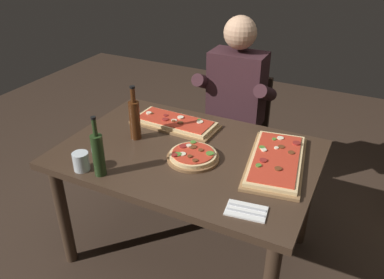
{
  "coord_description": "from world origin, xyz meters",
  "views": [
    {
      "loc": [
        0.84,
        -1.64,
        1.86
      ],
      "look_at": [
        0.0,
        0.05,
        0.79
      ],
      "focal_mm": 36.36,
      "sensor_mm": 36.0,
      "label": 1
    }
  ],
  "objects_px": {
    "pizza_round_far": "(193,156)",
    "dining_table": "(188,166)",
    "oil_bottle_amber": "(135,119)",
    "diner_chair": "(238,127)",
    "seated_diner": "(234,102)",
    "wine_bottle_dark": "(98,154)",
    "pizza_rectangular_left": "(276,160)",
    "tumbler_near_camera": "(81,162)",
    "pizza_rectangular_front": "(175,123)"
  },
  "relations": [
    {
      "from": "oil_bottle_amber",
      "to": "pizza_rectangular_left",
      "type": "bearing_deg",
      "value": 6.6
    },
    {
      "from": "oil_bottle_amber",
      "to": "diner_chair",
      "type": "xyz_separation_m",
      "value": [
        0.33,
        0.86,
        -0.38
      ]
    },
    {
      "from": "tumbler_near_camera",
      "to": "diner_chair",
      "type": "xyz_separation_m",
      "value": [
        0.4,
        1.26,
        -0.3
      ]
    },
    {
      "from": "oil_bottle_amber",
      "to": "diner_chair",
      "type": "distance_m",
      "value": 0.99
    },
    {
      "from": "pizza_rectangular_front",
      "to": "wine_bottle_dark",
      "type": "relative_size",
      "value": 1.71
    },
    {
      "from": "wine_bottle_dark",
      "to": "oil_bottle_amber",
      "type": "height_order",
      "value": "oil_bottle_amber"
    },
    {
      "from": "dining_table",
      "to": "pizza_rectangular_left",
      "type": "relative_size",
      "value": 2.22
    },
    {
      "from": "pizza_round_far",
      "to": "oil_bottle_amber",
      "type": "xyz_separation_m",
      "value": [
        -0.4,
        0.06,
        0.11
      ]
    },
    {
      "from": "pizza_round_far",
      "to": "tumbler_near_camera",
      "type": "relative_size",
      "value": 2.91
    },
    {
      "from": "pizza_rectangular_front",
      "to": "tumbler_near_camera",
      "type": "xyz_separation_m",
      "value": [
        -0.19,
        -0.64,
        0.02
      ]
    },
    {
      "from": "pizza_rectangular_left",
      "to": "tumbler_near_camera",
      "type": "xyz_separation_m",
      "value": [
        -0.88,
        -0.5,
        0.02
      ]
    },
    {
      "from": "dining_table",
      "to": "tumbler_near_camera",
      "type": "relative_size",
      "value": 14.4
    },
    {
      "from": "pizza_round_far",
      "to": "seated_diner",
      "type": "bearing_deg",
      "value": 95.04
    },
    {
      "from": "pizza_rectangular_left",
      "to": "pizza_rectangular_front",
      "type": "bearing_deg",
      "value": 167.82
    },
    {
      "from": "wine_bottle_dark",
      "to": "diner_chair",
      "type": "xyz_separation_m",
      "value": [
        0.28,
        1.25,
        -0.37
      ]
    },
    {
      "from": "diner_chair",
      "to": "pizza_rectangular_left",
      "type": "bearing_deg",
      "value": -57.69
    },
    {
      "from": "wine_bottle_dark",
      "to": "pizza_rectangular_front",
      "type": "bearing_deg",
      "value": 82.74
    },
    {
      "from": "pizza_rectangular_front",
      "to": "oil_bottle_amber",
      "type": "bearing_deg",
      "value": -118.02
    },
    {
      "from": "pizza_rectangular_left",
      "to": "oil_bottle_amber",
      "type": "distance_m",
      "value": 0.83
    },
    {
      "from": "diner_chair",
      "to": "oil_bottle_amber",
      "type": "bearing_deg",
      "value": -111.19
    },
    {
      "from": "pizza_rectangular_left",
      "to": "seated_diner",
      "type": "relative_size",
      "value": 0.47
    },
    {
      "from": "pizza_rectangular_left",
      "to": "diner_chair",
      "type": "height_order",
      "value": "diner_chair"
    },
    {
      "from": "wine_bottle_dark",
      "to": "diner_chair",
      "type": "distance_m",
      "value": 1.33
    },
    {
      "from": "diner_chair",
      "to": "dining_table",
      "type": "bearing_deg",
      "value": -89.31
    },
    {
      "from": "pizza_rectangular_front",
      "to": "wine_bottle_dark",
      "type": "xyz_separation_m",
      "value": [
        -0.08,
        -0.63,
        0.1
      ]
    },
    {
      "from": "dining_table",
      "to": "wine_bottle_dark",
      "type": "bearing_deg",
      "value": -126.82
    },
    {
      "from": "tumbler_near_camera",
      "to": "seated_diner",
      "type": "relative_size",
      "value": 0.07
    },
    {
      "from": "pizza_rectangular_front",
      "to": "pizza_round_far",
      "type": "height_order",
      "value": "same"
    },
    {
      "from": "pizza_rectangular_front",
      "to": "diner_chair",
      "type": "bearing_deg",
      "value": 71.69
    },
    {
      "from": "oil_bottle_amber",
      "to": "diner_chair",
      "type": "height_order",
      "value": "oil_bottle_amber"
    },
    {
      "from": "pizza_round_far",
      "to": "diner_chair",
      "type": "distance_m",
      "value": 0.96
    },
    {
      "from": "seated_diner",
      "to": "tumbler_near_camera",
      "type": "bearing_deg",
      "value": -109.19
    },
    {
      "from": "pizza_rectangular_left",
      "to": "wine_bottle_dark",
      "type": "relative_size",
      "value": 1.96
    },
    {
      "from": "tumbler_near_camera",
      "to": "diner_chair",
      "type": "relative_size",
      "value": 0.11
    },
    {
      "from": "dining_table",
      "to": "diner_chair",
      "type": "xyz_separation_m",
      "value": [
        -0.01,
        0.86,
        -0.16
      ]
    },
    {
      "from": "oil_bottle_amber",
      "to": "diner_chair",
      "type": "relative_size",
      "value": 0.37
    },
    {
      "from": "tumbler_near_camera",
      "to": "pizza_rectangular_front",
      "type": "bearing_deg",
      "value": 73.32
    },
    {
      "from": "dining_table",
      "to": "wine_bottle_dark",
      "type": "relative_size",
      "value": 4.35
    },
    {
      "from": "dining_table",
      "to": "seated_diner",
      "type": "xyz_separation_m",
      "value": [
        -0.01,
        0.74,
        0.1
      ]
    },
    {
      "from": "wine_bottle_dark",
      "to": "tumbler_near_camera",
      "type": "height_order",
      "value": "wine_bottle_dark"
    },
    {
      "from": "seated_diner",
      "to": "pizza_round_far",
      "type": "bearing_deg",
      "value": -84.96
    },
    {
      "from": "wine_bottle_dark",
      "to": "oil_bottle_amber",
      "type": "relative_size",
      "value": 0.99
    },
    {
      "from": "dining_table",
      "to": "wine_bottle_dark",
      "type": "xyz_separation_m",
      "value": [
        -0.29,
        -0.39,
        0.22
      ]
    },
    {
      "from": "pizza_rectangular_front",
      "to": "seated_diner",
      "type": "bearing_deg",
      "value": 67.65
    },
    {
      "from": "dining_table",
      "to": "oil_bottle_amber",
      "type": "xyz_separation_m",
      "value": [
        -0.34,
        -0.0,
        0.22
      ]
    },
    {
      "from": "wine_bottle_dark",
      "to": "seated_diner",
      "type": "xyz_separation_m",
      "value": [
        0.28,
        1.13,
        -0.12
      ]
    },
    {
      "from": "pizza_rectangular_front",
      "to": "pizza_round_far",
      "type": "relative_size",
      "value": 1.94
    },
    {
      "from": "dining_table",
      "to": "pizza_rectangular_left",
      "type": "height_order",
      "value": "pizza_rectangular_left"
    },
    {
      "from": "pizza_round_far",
      "to": "dining_table",
      "type": "bearing_deg",
      "value": 134.91
    },
    {
      "from": "pizza_rectangular_left",
      "to": "oil_bottle_amber",
      "type": "xyz_separation_m",
      "value": [
        -0.81,
        -0.09,
        0.11
      ]
    }
  ]
}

